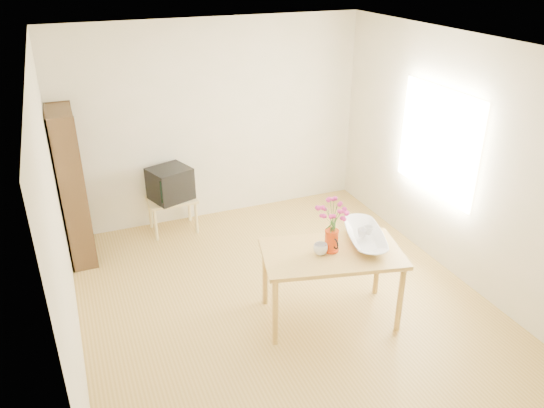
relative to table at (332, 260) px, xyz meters
name	(u,v)px	position (x,y,z in m)	size (l,w,h in m)	color
room	(287,187)	(-0.30, 0.40, 0.64)	(4.50, 4.50, 4.50)	#A7823B
table	(332,260)	(0.00, 0.00, 0.00)	(1.45, 1.03, 0.75)	#BD8F40
tv_stand	(172,203)	(-1.03, 2.36, -0.27)	(0.60, 0.45, 0.46)	#D2BB76
bookshelf	(73,192)	(-2.18, 2.14, 0.18)	(0.28, 0.70, 1.80)	#302010
pitcher	(331,241)	(0.00, 0.02, 0.19)	(0.15, 0.22, 0.22)	#C6380B
flowers	(333,214)	(0.00, 0.02, 0.48)	(0.25, 0.25, 0.35)	#D5328D
mug	(320,249)	(-0.12, 0.00, 0.14)	(0.13, 0.13, 0.11)	white
bowl	(367,218)	(0.40, 0.08, 0.33)	(0.52, 0.52, 0.49)	white
teacup_a	(363,223)	(0.36, 0.08, 0.29)	(0.08, 0.08, 0.07)	white
teacup_b	(369,220)	(0.45, 0.10, 0.29)	(0.08, 0.08, 0.07)	white
television	(170,183)	(-1.03, 2.38, 0.01)	(0.58, 0.57, 0.41)	black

